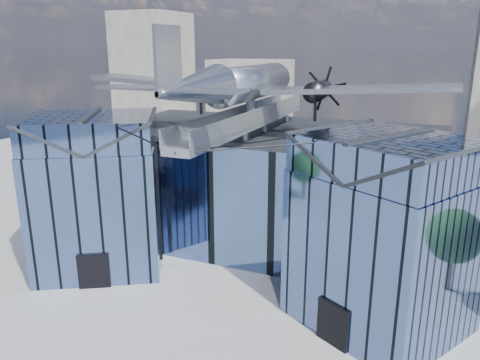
% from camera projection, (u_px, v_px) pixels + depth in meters
% --- Properties ---
extents(ground_plane, '(120.00, 120.00, 0.00)m').
position_uv_depth(ground_plane, '(229.00, 281.00, 34.19)').
color(ground_plane, gray).
extents(museum, '(32.88, 24.50, 17.60)m').
position_uv_depth(museum, '(258.00, 188.00, 37.80)').
color(museum, '#4A6497').
rests_on(museum, ground).
extents(bg_towers, '(77.00, 24.50, 26.00)m').
position_uv_depth(bg_towers, '(364.00, 87.00, 75.61)').
color(bg_towers, gray).
rests_on(bg_towers, ground).
extents(tree_side_w, '(3.43, 3.43, 5.36)m').
position_uv_depth(tree_side_w, '(55.00, 167.00, 51.65)').
color(tree_side_w, black).
rests_on(tree_side_w, ground).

